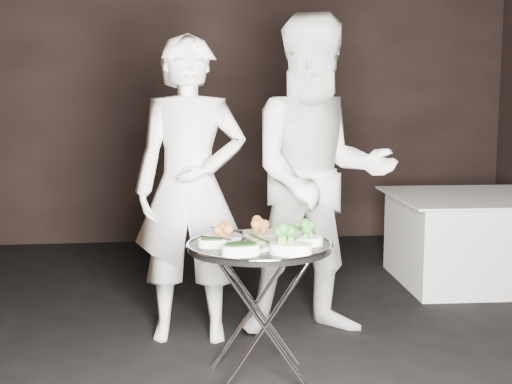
{
  "coord_description": "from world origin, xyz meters",
  "views": [
    {
      "loc": [
        -0.37,
        -3.46,
        1.46
      ],
      "look_at": [
        0.08,
        0.13,
        0.95
      ],
      "focal_mm": 50.0,
      "sensor_mm": 36.0,
      "label": 1
    }
  ],
  "objects": [
    {
      "name": "waiter_right",
      "position": [
        0.52,
        0.66,
        0.96
      ],
      "size": [
        0.95,
        0.74,
        1.92
      ],
      "primitive_type": "imported",
      "rotation": [
        0.0,
        0.0,
        0.02
      ],
      "color": "white",
      "rests_on": "floor"
    },
    {
      "name": "dining_table",
      "position": [
        1.92,
        1.65,
        0.34
      ],
      "size": [
        1.19,
        1.19,
        0.68
      ],
      "rotation": [
        0.0,
        0.0,
        -0.04
      ],
      "color": "white",
      "rests_on": "floor"
    },
    {
      "name": "potato_plate_a",
      "position": [
        -0.09,
        0.13,
        0.74
      ],
      "size": [
        0.2,
        0.2,
        0.07
      ],
      "rotation": [
        0.0,
        0.0,
        -0.24
      ],
      "color": "beige",
      "rests_on": "serving_tray"
    },
    {
      "name": "asparagus_plate_a",
      "position": [
        0.08,
        -0.02,
        0.73
      ],
      "size": [
        0.2,
        0.15,
        0.04
      ],
      "rotation": [
        0.0,
        0.0,
        0.33
      ],
      "color": "silver",
      "rests_on": "serving_tray"
    },
    {
      "name": "greens_bowl",
      "position": [
        0.29,
        0.12,
        0.74
      ],
      "size": [
        0.11,
        0.11,
        0.07
      ],
      "rotation": [
        0.0,
        0.0,
        -0.29
      ],
      "color": "silver",
      "rests_on": "serving_tray"
    },
    {
      "name": "wall_back",
      "position": [
        0.0,
        3.52,
        1.5
      ],
      "size": [
        6.0,
        0.05,
        3.0
      ],
      "primitive_type": "cube",
      "color": "black",
      "rests_on": "floor"
    },
    {
      "name": "waiter_left",
      "position": [
        -0.24,
        0.68,
        0.9
      ],
      "size": [
        0.69,
        0.49,
        1.79
      ],
      "primitive_type": "imported",
      "rotation": [
        0.0,
        0.0,
        -0.1
      ],
      "color": "white",
      "rests_on": "floor"
    },
    {
      "name": "spinach_bowl_b",
      "position": [
        -0.04,
        -0.25,
        0.74
      ],
      "size": [
        0.2,
        0.15,
        0.08
      ],
      "rotation": [
        0.0,
        0.0,
        0.19
      ],
      "color": "silver",
      "rests_on": "serving_tray"
    },
    {
      "name": "tray_stand",
      "position": [
        0.08,
        -0.02,
        0.39
      ],
      "size": [
        0.47,
        0.4,
        0.69
      ],
      "rotation": [
        0.0,
        0.0,
        0.05
      ],
      "color": "silver",
      "rests_on": "floor"
    },
    {
      "name": "broccoli_bowl_a",
      "position": [
        0.3,
        -0.08,
        0.74
      ],
      "size": [
        0.18,
        0.14,
        0.07
      ],
      "rotation": [
        0.0,
        0.0,
        -0.12
      ],
      "color": "silver",
      "rests_on": "serving_tray"
    },
    {
      "name": "spinach_bowl_a",
      "position": [
        -0.16,
        -0.07,
        0.74
      ],
      "size": [
        0.16,
        0.11,
        0.06
      ],
      "rotation": [
        0.0,
        0.0,
        -0.12
      ],
      "color": "silver",
      "rests_on": "serving_tray"
    },
    {
      "name": "serving_tray",
      "position": [
        0.08,
        -0.02,
        0.7
      ],
      "size": [
        0.73,
        0.73,
        0.04
      ],
      "color": "black",
      "rests_on": "tray_stand"
    },
    {
      "name": "broccoli_bowl_b",
      "position": [
        0.19,
        -0.26,
        0.75
      ],
      "size": [
        0.24,
        0.2,
        0.08
      ],
      "rotation": [
        0.0,
        0.0,
        -0.33
      ],
      "color": "silver",
      "rests_on": "serving_tray"
    },
    {
      "name": "asparagus_plate_b",
      "position": [
        0.04,
        -0.16,
        0.73
      ],
      "size": [
        0.21,
        0.15,
        0.04
      ],
      "rotation": [
        0.0,
        0.0,
        0.22
      ],
      "color": "silver",
      "rests_on": "serving_tray"
    },
    {
      "name": "potato_plate_b",
      "position": [
        0.11,
        0.2,
        0.74
      ],
      "size": [
        0.21,
        0.21,
        0.07
      ],
      "rotation": [
        0.0,
        0.0,
        -0.41
      ],
      "color": "beige",
      "rests_on": "serving_tray"
    },
    {
      "name": "floor",
      "position": [
        0.0,
        0.0,
        -0.03
      ],
      "size": [
        6.0,
        7.0,
        0.05
      ],
      "primitive_type": "cube",
      "color": "black",
      "rests_on": "ground"
    },
    {
      "name": "serving_utensils",
      "position": [
        0.09,
        0.04,
        0.76
      ],
      "size": [
        0.57,
        0.41,
        0.01
      ],
      "color": "silver",
      "rests_on": "serving_tray"
    }
  ]
}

